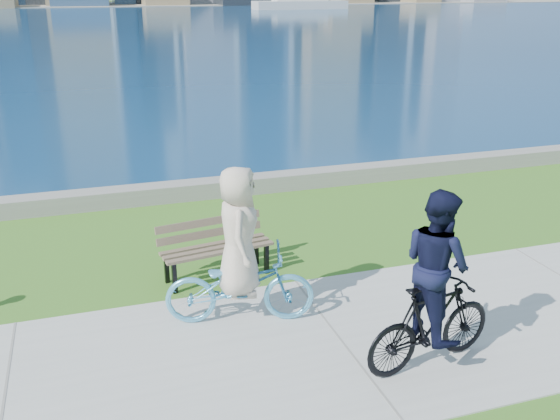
# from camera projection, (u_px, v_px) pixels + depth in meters

# --- Properties ---
(ground) EXTENTS (320.00, 320.00, 0.00)m
(ground) POSITION_uv_depth(u_px,v_px,m) (341.00, 341.00, 7.98)
(ground) COLOR #34681B
(ground) RESTS_ON ground
(concrete_path) EXTENTS (80.00, 3.50, 0.02)m
(concrete_path) POSITION_uv_depth(u_px,v_px,m) (341.00, 341.00, 7.98)
(concrete_path) COLOR #ABACA6
(concrete_path) RESTS_ON ground
(seawall) EXTENTS (90.00, 0.50, 0.35)m
(seawall) POSITION_uv_depth(u_px,v_px,m) (228.00, 186.00, 13.46)
(seawall) COLOR gray
(seawall) RESTS_ON ground
(bay_water) EXTENTS (320.00, 131.00, 0.01)m
(bay_water) POSITION_uv_depth(u_px,v_px,m) (96.00, 21.00, 72.28)
(bay_water) COLOR navy
(bay_water) RESTS_ON ground
(far_shore) EXTENTS (320.00, 30.00, 0.12)m
(far_shore) POSITION_uv_depth(u_px,v_px,m) (83.00, 4.00, 124.06)
(far_shore) COLOR gray
(far_shore) RESTS_ON ground
(ferry_far) EXTENTS (15.63, 4.46, 2.12)m
(ferry_far) POSITION_uv_depth(u_px,v_px,m) (300.00, 4.00, 103.88)
(ferry_far) COLOR silver
(ferry_far) RESTS_ON ground
(park_bench) EXTENTS (1.78, 0.85, 0.89)m
(park_bench) POSITION_uv_depth(u_px,v_px,m) (214.00, 243.00, 9.60)
(park_bench) COLOR black
(park_bench) RESTS_ON ground
(cyclist_woman) EXTENTS (1.14, 2.09, 2.16)m
(cyclist_woman) POSITION_uv_depth(u_px,v_px,m) (239.00, 266.00, 8.17)
(cyclist_woman) COLOR #5EB9E5
(cyclist_woman) RESTS_ON ground
(cyclist_man) EXTENTS (0.83, 1.86, 2.20)m
(cyclist_man) POSITION_uv_depth(u_px,v_px,m) (434.00, 295.00, 7.16)
(cyclist_man) COLOR black
(cyclist_man) RESTS_ON ground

